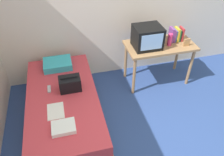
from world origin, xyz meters
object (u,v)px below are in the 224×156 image
at_px(book_row, 176,35).
at_px(folded_towel, 64,127).
at_px(picture_frame, 187,42).
at_px(remote_dark, 72,125).
at_px(handbag, 70,84).
at_px(magazine, 56,111).
at_px(bed, 65,110).
at_px(tv, 147,37).
at_px(pillow, 58,64).
at_px(remote_silver, 49,89).
at_px(desk, 160,49).
at_px(water_bottle, 170,40).

xyz_separation_m(book_row, folded_towel, (-2.04, -1.27, -0.30)).
height_order(picture_frame, remote_dark, picture_frame).
bearing_deg(handbag, magazine, -121.46).
height_order(bed, tv, tv).
distance_m(bed, handbag, 0.42).
bearing_deg(pillow, remote_silver, -106.41).
bearing_deg(magazine, remote_dark, -58.23).
bearing_deg(book_row, remote_dark, -147.38).
xyz_separation_m(bed, folded_towel, (-0.02, -0.58, 0.31)).
height_order(bed, handbag, handbag).
relative_size(bed, desk, 1.72).
bearing_deg(pillow, picture_frame, -6.33).
relative_size(book_row, folded_towel, 0.87).
relative_size(tv, book_row, 1.80).
xyz_separation_m(magazine, remote_silver, (-0.07, 0.45, 0.01)).
relative_size(tv, picture_frame, 3.40).
relative_size(tv, pillow, 0.99).
height_order(desk, remote_silver, desk).
distance_m(remote_dark, folded_towel, 0.10).
height_order(desk, pillow, desk).
height_order(tv, folded_towel, tv).
bearing_deg(handbag, picture_frame, 10.49).
bearing_deg(pillow, folded_towel, -90.58).
height_order(magazine, folded_towel, folded_towel).
xyz_separation_m(handbag, folded_towel, (-0.16, -0.69, -0.07)).
height_order(picture_frame, pillow, picture_frame).
distance_m(handbag, folded_towel, 0.71).
bearing_deg(tv, bed, -157.29).
relative_size(picture_frame, folded_towel, 0.46).
bearing_deg(remote_silver, bed, -46.89).
bearing_deg(folded_towel, pillow, 89.42).
height_order(water_bottle, book_row, book_row).
xyz_separation_m(bed, remote_silver, (-0.17, 0.18, 0.29)).
relative_size(tv, magazine, 1.52).
relative_size(picture_frame, remote_silver, 0.90).
distance_m(bed, book_row, 2.21).
height_order(remote_silver, folded_towel, folded_towel).
bearing_deg(magazine, picture_frame, 18.72).
distance_m(bed, remote_dark, 0.63).
height_order(desk, book_row, book_row).
distance_m(desk, handbag, 1.66).
bearing_deg(tv, handbag, -159.37).
xyz_separation_m(desk, magazine, (-1.82, -0.90, -0.11)).
bearing_deg(remote_silver, picture_frame, 7.55).
bearing_deg(picture_frame, pillow, 173.67).
bearing_deg(water_bottle, picture_frame, -19.04).
distance_m(book_row, picture_frame, 0.24).
xyz_separation_m(tv, magazine, (-1.56, -0.88, -0.39)).
distance_m(book_row, remote_dark, 2.33).
height_order(desk, folded_towel, desk).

